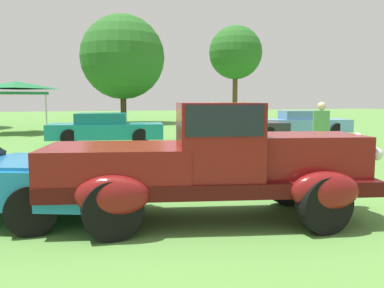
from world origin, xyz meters
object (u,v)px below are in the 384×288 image
object	(u,v)px
spectator_near_truck	(240,124)
spectator_by_row	(321,131)
show_car_teal	(105,129)
spectator_between_cars	(213,134)
show_car_charcoal	(232,127)
canopy_tent_left_field	(16,87)
show_car_skyblue	(304,123)
feature_pickup_truck	(211,161)

from	to	relation	value
spectator_near_truck	spectator_by_row	bearing A→B (deg)	-79.32
show_car_teal	spectator_between_cars	distance (m)	7.44
show_car_charcoal	show_car_teal	bearing A→B (deg)	169.99
spectator_by_row	canopy_tent_left_field	size ratio (longest dim) A/B	0.54
spectator_near_truck	show_car_charcoal	bearing A→B (deg)	69.44
show_car_skyblue	spectator_near_truck	distance (m)	7.12
show_car_skyblue	spectator_by_row	world-z (taller)	spectator_by_row
feature_pickup_truck	show_car_skyblue	distance (m)	14.87
spectator_by_row	show_car_charcoal	bearing A→B (deg)	85.87
spectator_by_row	spectator_near_truck	bearing A→B (deg)	100.68
show_car_skyblue	canopy_tent_left_field	bearing A→B (deg)	155.34
feature_pickup_truck	spectator_near_truck	xyz separation A→B (m)	(3.97, 7.02, 0.04)
show_car_charcoal	spectator_by_row	xyz separation A→B (m)	(-0.47, -6.47, 0.31)
spectator_between_cars	spectator_by_row	bearing A→B (deg)	-2.65
feature_pickup_truck	spectator_near_truck	bearing A→B (deg)	60.50
spectator_near_truck	spectator_between_cars	world-z (taller)	same
show_car_teal	spectator_near_truck	xyz separation A→B (m)	(4.05, -3.91, 0.31)
feature_pickup_truck	show_car_teal	bearing A→B (deg)	90.42
show_car_skyblue	show_car_teal	bearing A→B (deg)	-177.61
spectator_by_row	show_car_skyblue	bearing A→B (deg)	57.33
show_car_charcoal	show_car_skyblue	bearing A→B (deg)	16.23
show_car_teal	feature_pickup_truck	bearing A→B (deg)	-89.58
show_car_skyblue	spectator_between_cars	world-z (taller)	spectator_between_cars
feature_pickup_truck	spectator_between_cars	distance (m)	4.00
show_car_charcoal	spectator_by_row	size ratio (longest dim) A/B	2.81
spectator_by_row	canopy_tent_left_field	distance (m)	16.33
show_car_charcoal	spectator_near_truck	world-z (taller)	spectator_near_truck
show_car_teal	show_car_charcoal	bearing A→B (deg)	-10.01
show_car_teal	spectator_by_row	distance (m)	8.76
show_car_teal	spectator_by_row	xyz separation A→B (m)	(4.71, -7.39, 0.31)
feature_pickup_truck	show_car_charcoal	xyz separation A→B (m)	(5.09, 10.01, -0.27)
feature_pickup_truck	spectator_by_row	distance (m)	5.82
show_car_teal	canopy_tent_left_field	xyz separation A→B (m)	(-3.68, 6.55, 1.82)
spectator_by_row	canopy_tent_left_field	bearing A→B (deg)	121.04
spectator_by_row	feature_pickup_truck	bearing A→B (deg)	-142.59
show_car_skyblue	canopy_tent_left_field	size ratio (longest dim) A/B	1.45
spectator_between_cars	canopy_tent_left_field	bearing A→B (deg)	111.12
canopy_tent_left_field	show_car_skyblue	bearing A→B (deg)	-24.66
show_car_skyblue	spectator_near_truck	world-z (taller)	spectator_near_truck
show_car_skyblue	spectator_by_row	size ratio (longest dim) A/B	2.70
show_car_teal	show_car_charcoal	distance (m)	5.25
show_car_teal	spectator_near_truck	bearing A→B (deg)	-43.97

